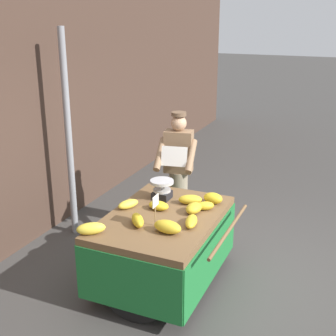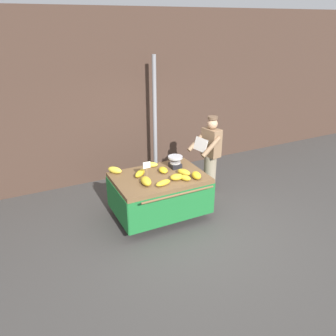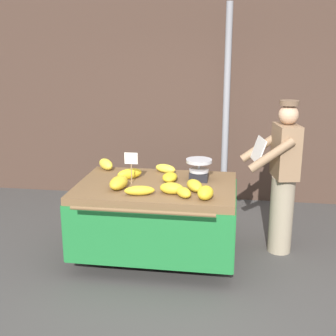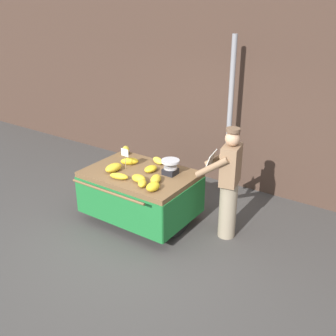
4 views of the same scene
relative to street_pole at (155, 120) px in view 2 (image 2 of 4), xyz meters
The scene contains 17 objects.
ground_plane 2.76m from the street_pole, 97.46° to the right, with size 60.00×60.00×0.00m, color #423F3D.
back_wall 0.75m from the street_pole, 121.52° to the left, with size 16.00×0.24×3.73m, color #473328.
street_pole is the anchor object (origin of this frame).
banana_cart 1.96m from the street_pole, 111.98° to the right, with size 1.69×1.37×0.85m.
weighing_scale 1.55m from the street_pole, 99.36° to the right, with size 0.28×0.28×0.24m.
price_sign 1.97m from the street_pole, 118.68° to the right, with size 0.14×0.01×0.34m.
banana_bunch_0 2.13m from the street_pole, 93.57° to the right, with size 0.15×0.23×0.13m, color gold.
banana_bunch_1 1.89m from the street_pole, 123.11° to the right, with size 0.12×0.29×0.11m, color gold.
banana_bunch_2 1.73m from the street_pole, 109.23° to the right, with size 0.15×0.24×0.10m, color gold.
banana_bunch_3 1.92m from the street_pole, 97.87° to the right, with size 0.14×0.27×0.11m, color gold.
banana_bunch_4 1.48m from the street_pole, 117.76° to the right, with size 0.12×0.26×0.10m, color yellow.
banana_bunch_5 2.20m from the street_pole, 118.58° to the right, with size 0.17×0.30×0.13m, color gold.
banana_bunch_6 2.13m from the street_pole, 99.42° to the right, with size 0.12×0.21×0.10m, color gold.
banana_bunch_7 1.88m from the street_pole, 138.82° to the right, with size 0.13×0.29×0.12m, color yellow.
banana_bunch_8 2.07m from the street_pole, 103.51° to the right, with size 0.16×0.24×0.11m, color gold.
banana_bunch_9 2.25m from the street_pole, 110.78° to the right, with size 0.12×0.30×0.09m, color gold.
vendor_person 1.56m from the street_pole, 63.13° to the right, with size 0.64×0.59×1.71m.
Camera 2 is at (-2.67, -4.32, 3.45)m, focal length 35.63 mm.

